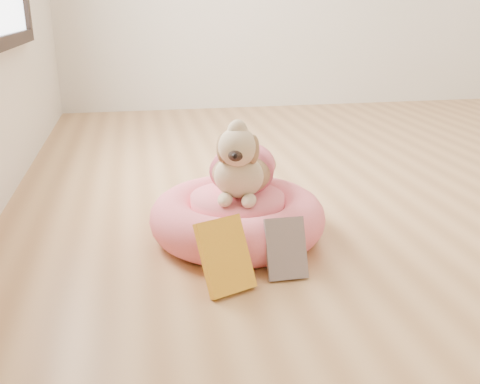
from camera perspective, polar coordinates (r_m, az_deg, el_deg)
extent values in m
plane|color=#AB7847|center=(2.74, 20.64, 0.50)|extent=(4.50, 4.50, 0.00)
cylinder|color=#DC565B|center=(2.00, -0.27, -3.52)|extent=(0.47, 0.47, 0.10)
torus|color=#DC565B|center=(1.99, -0.28, -2.61)|extent=(0.65, 0.65, 0.17)
cylinder|color=#DC565B|center=(1.98, -0.28, -1.55)|extent=(0.35, 0.35, 0.09)
cube|color=yellow|center=(1.63, -1.58, -6.82)|extent=(0.19, 0.18, 0.22)
cube|color=silver|center=(1.72, 4.93, -6.02)|extent=(0.13, 0.10, 0.19)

